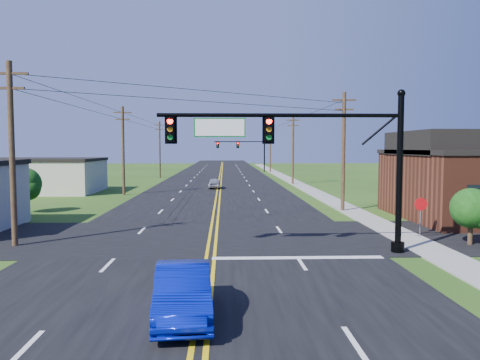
{
  "coord_description": "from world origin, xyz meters",
  "views": [
    {
      "loc": [
        0.8,
        -13.05,
        4.86
      ],
      "look_at": [
        1.57,
        10.0,
        3.25
      ],
      "focal_mm": 35.0,
      "sensor_mm": 36.0,
      "label": 1
    }
  ],
  "objects_px": {
    "blue_car": "(183,293)",
    "stop_sign": "(421,208)",
    "signal_mast_main": "(303,150)",
    "signal_mast_far": "(243,149)"
  },
  "relations": [
    {
      "from": "blue_car",
      "to": "stop_sign",
      "type": "distance_m",
      "value": 17.25
    },
    {
      "from": "signal_mast_main",
      "to": "blue_car",
      "type": "bearing_deg",
      "value": -120.63
    },
    {
      "from": "signal_mast_main",
      "to": "blue_car",
      "type": "height_order",
      "value": "signal_mast_main"
    },
    {
      "from": "signal_mast_far",
      "to": "stop_sign",
      "type": "relative_size",
      "value": 5.25
    },
    {
      "from": "blue_car",
      "to": "signal_mast_main",
      "type": "bearing_deg",
      "value": 54.68
    },
    {
      "from": "signal_mast_main",
      "to": "blue_car",
      "type": "relative_size",
      "value": 2.55
    },
    {
      "from": "signal_mast_far",
      "to": "blue_car",
      "type": "xyz_separation_m",
      "value": [
        -4.83,
        -79.99,
        -3.82
      ]
    },
    {
      "from": "signal_mast_far",
      "to": "blue_car",
      "type": "relative_size",
      "value": 2.48
    },
    {
      "from": "signal_mast_far",
      "to": "blue_car",
      "type": "distance_m",
      "value": 80.22
    },
    {
      "from": "signal_mast_main",
      "to": "stop_sign",
      "type": "xyz_separation_m",
      "value": [
        7.34,
        4.31,
        -3.24
      ]
    }
  ]
}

